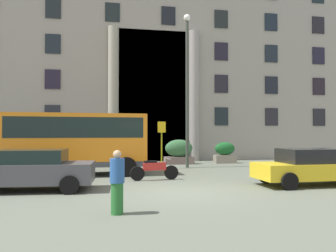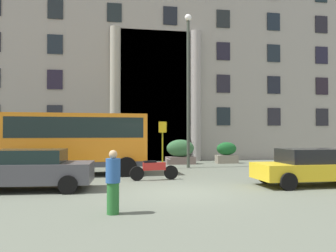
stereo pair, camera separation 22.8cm
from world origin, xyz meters
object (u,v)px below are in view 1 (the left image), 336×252
(bus_stop_sign, at_px, (162,140))
(white_taxi_kerbside, at_px, (31,169))
(orange_minibus, at_px, (77,139))
(hedge_planter_west, at_px, (179,152))
(hedge_planter_east, at_px, (128,154))
(parked_sedan_second, at_px, (313,167))
(scooter_by_planter, at_px, (154,169))
(lamppost_plaza_centre, at_px, (187,80))
(hedge_planter_far_west, at_px, (225,153))
(pedestrian_child_trailing, at_px, (117,182))

(bus_stop_sign, bearing_deg, white_taxi_kerbside, -132.06)
(orange_minibus, xyz_separation_m, hedge_planter_west, (5.97, 4.76, -0.95))
(hedge_planter_west, height_order, hedge_planter_east, hedge_planter_west)
(white_taxi_kerbside, relative_size, parked_sedan_second, 0.99)
(hedge_planter_east, bearing_deg, parked_sedan_second, -56.96)
(parked_sedan_second, bearing_deg, scooter_by_planter, 156.19)
(scooter_by_planter, distance_m, lamppost_plaza_centre, 7.19)
(parked_sedan_second, bearing_deg, lamppost_plaza_centre, 112.73)
(parked_sedan_second, bearing_deg, hedge_planter_west, 107.64)
(orange_minibus, xyz_separation_m, lamppost_plaza_centre, (5.96, 2.49, 3.36))
(orange_minibus, distance_m, hedge_planter_far_west, 10.37)
(hedge_planter_far_west, distance_m, parked_sedan_second, 9.74)
(bus_stop_sign, relative_size, scooter_by_planter, 1.25)
(lamppost_plaza_centre, bearing_deg, white_taxi_kerbside, -136.85)
(hedge_planter_far_west, bearing_deg, hedge_planter_east, 179.75)
(parked_sedan_second, bearing_deg, white_taxi_kerbside, 176.15)
(hedge_planter_west, height_order, white_taxi_kerbside, hedge_planter_west)
(hedge_planter_east, bearing_deg, scooter_by_planter, -85.32)
(orange_minibus, height_order, scooter_by_planter, orange_minibus)
(parked_sedan_second, distance_m, lamppost_plaza_centre, 9.10)
(hedge_planter_east, bearing_deg, orange_minibus, -119.13)
(hedge_planter_east, relative_size, white_taxi_kerbside, 0.38)
(lamppost_plaza_centre, bearing_deg, parked_sedan_second, -66.96)
(orange_minibus, relative_size, scooter_by_planter, 3.11)
(hedge_planter_east, xyz_separation_m, lamppost_plaza_centre, (3.23, -2.42, 4.41))
(parked_sedan_second, xyz_separation_m, pedestrian_child_trailing, (-7.49, -3.37, 0.07))
(bus_stop_sign, xyz_separation_m, white_taxi_kerbside, (-5.59, -6.20, -0.88))
(scooter_by_planter, height_order, pedestrian_child_trailing, pedestrian_child_trailing)
(orange_minibus, height_order, parked_sedan_second, orange_minibus)
(white_taxi_kerbside, bearing_deg, pedestrian_child_trailing, -51.95)
(hedge_planter_west, distance_m, scooter_by_planter, 7.60)
(hedge_planter_west, relative_size, hedge_planter_far_west, 1.32)
(bus_stop_sign, bearing_deg, hedge_planter_west, 60.50)
(bus_stop_sign, bearing_deg, scooter_by_planter, -103.78)
(hedge_planter_far_west, bearing_deg, parked_sedan_second, -90.01)
(bus_stop_sign, distance_m, lamppost_plaza_centre, 3.83)
(hedge_planter_west, xyz_separation_m, lamppost_plaza_centre, (-0.01, -2.27, 4.32))
(bus_stop_sign, relative_size, hedge_planter_far_west, 1.86)
(orange_minibus, xyz_separation_m, pedestrian_child_trailing, (1.60, -8.23, -0.93))
(hedge_planter_west, distance_m, hedge_planter_east, 3.24)
(scooter_by_planter, bearing_deg, hedge_planter_east, 88.21)
(scooter_by_planter, relative_size, pedestrian_child_trailing, 1.33)
(orange_minibus, relative_size, pedestrian_child_trailing, 4.13)
(scooter_by_planter, xyz_separation_m, pedestrian_child_trailing, (-1.73, -5.87, 0.32))
(orange_minibus, height_order, hedge_planter_west, orange_minibus)
(orange_minibus, height_order, hedge_planter_far_west, orange_minibus)
(white_taxi_kerbside, bearing_deg, lamppost_plaza_centre, 46.19)
(hedge_planter_east, distance_m, hedge_planter_far_west, 6.36)
(orange_minibus, bearing_deg, hedge_planter_west, 35.76)
(parked_sedan_second, height_order, pedestrian_child_trailing, pedestrian_child_trailing)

